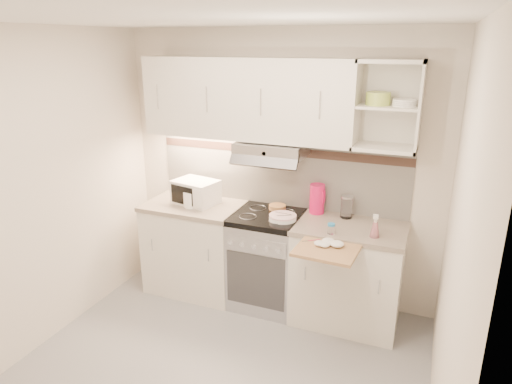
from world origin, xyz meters
TOP-DOWN VIEW (x-y plane):
  - ground at (0.00, 0.00)m, footprint 3.00×3.00m
  - room_shell at (0.00, 0.37)m, footprint 3.04×2.84m
  - base_cabinet_left at (-0.75, 1.10)m, footprint 0.90×0.60m
  - worktop_left at (-0.75, 1.10)m, footprint 0.92×0.62m
  - base_cabinet_right at (0.75, 1.10)m, footprint 0.90×0.60m
  - worktop_right at (0.75, 1.10)m, footprint 0.92×0.62m
  - electric_range at (0.00, 1.10)m, footprint 0.60×0.60m
  - microwave at (-0.74, 1.13)m, footprint 0.45×0.37m
  - watering_can at (-0.73, 1.02)m, footprint 0.26×0.16m
  - plate_stack at (0.17, 1.03)m, footprint 0.24×0.24m
  - bread_loaf at (0.04, 1.26)m, footprint 0.16×0.16m
  - pink_pitcher at (0.40, 1.30)m, footprint 0.14×0.13m
  - glass_jar at (0.67, 1.28)m, footprint 0.11×0.11m
  - spice_jar at (0.63, 0.88)m, footprint 0.06×0.06m
  - spray_bottle at (0.96, 0.95)m, footprint 0.08×0.08m
  - cutting_board at (0.66, 0.63)m, footprint 0.48×0.44m
  - dish_towel at (0.66, 0.68)m, footprint 0.24×0.21m

SIDE VIEW (x-z plane):
  - ground at x=0.00m, z-range 0.00..0.00m
  - base_cabinet_left at x=-0.75m, z-range 0.00..0.86m
  - base_cabinet_right at x=0.75m, z-range 0.00..0.86m
  - electric_range at x=0.00m, z-range 0.00..0.90m
  - cutting_board at x=0.66m, z-range 0.86..0.89m
  - worktop_left at x=-0.75m, z-range 0.86..0.90m
  - worktop_right at x=0.75m, z-range 0.86..0.90m
  - dish_towel at x=0.66m, z-range 0.89..0.95m
  - bread_loaf at x=0.04m, z-range 0.90..0.94m
  - plate_stack at x=0.17m, z-range 0.90..0.95m
  - spice_jar at x=0.63m, z-range 0.90..0.99m
  - spray_bottle at x=0.96m, z-range 0.88..1.08m
  - watering_can at x=-0.73m, z-range 0.87..1.10m
  - glass_jar at x=0.67m, z-range 0.90..1.10m
  - microwave at x=-0.74m, z-range 0.90..1.13m
  - pink_pitcher at x=0.40m, z-range 0.90..1.17m
  - room_shell at x=0.00m, z-range 0.37..2.89m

